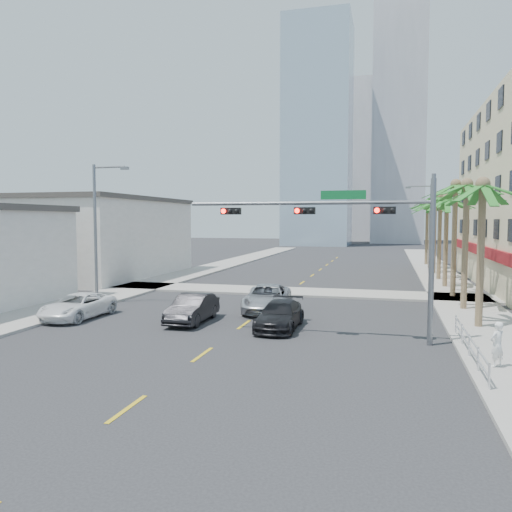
{
  "coord_description": "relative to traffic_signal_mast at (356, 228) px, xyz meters",
  "views": [
    {
      "loc": [
        7.19,
        -14.56,
        5.42
      ],
      "look_at": [
        0.3,
        11.31,
        3.5
      ],
      "focal_mm": 35.0,
      "sensor_mm": 36.0,
      "label": 1
    }
  ],
  "objects": [
    {
      "name": "ground",
      "position": [
        -5.78,
        -7.95,
        -5.06
      ],
      "size": [
        260.0,
        260.0,
        0.0
      ],
      "primitive_type": "plane",
      "color": "#262628",
      "rests_on": "ground"
    },
    {
      "name": "car_lane_left",
      "position": [
        -8.62,
        1.97,
        -4.32
      ],
      "size": [
        1.65,
        4.55,
        1.49
      ],
      "primitive_type": "imported",
      "rotation": [
        0.0,
        0.0,
        0.02
      ],
      "color": "black",
      "rests_on": "ground"
    },
    {
      "name": "sidewalk_cross",
      "position": [
        -5.78,
        14.05,
        -4.99
      ],
      "size": [
        80.0,
        4.0,
        0.15
      ],
      "primitive_type": "cube",
      "color": "gray",
      "rests_on": "ground"
    },
    {
      "name": "car_parked_far",
      "position": [
        -15.16,
        1.33,
        -4.38
      ],
      "size": [
        2.43,
        4.98,
        1.36
      ],
      "primitive_type": "imported",
      "rotation": [
        0.0,
        0.0,
        -0.03
      ],
      "color": "white",
      "rests_on": "ground"
    },
    {
      "name": "palm_tree_5",
      "position": [
        5.82,
        30.05,
        2.72
      ],
      "size": [
        4.8,
        4.8,
        8.52
      ],
      "color": "brown",
      "rests_on": "ground"
    },
    {
      "name": "tower_far_center",
      "position": [
        -8.78,
        117.05,
        15.94
      ],
      "size": [
        16.0,
        16.0,
        42.0
      ],
      "primitive_type": "cube",
      "color": "#ADADB2",
      "rests_on": "ground"
    },
    {
      "name": "palm_tree_0",
      "position": [
        5.82,
        4.05,
        2.02
      ],
      "size": [
        4.8,
        4.8,
        7.8
      ],
      "color": "brown",
      "rests_on": "ground"
    },
    {
      "name": "streetlight_right",
      "position": [
        5.21,
        30.05,
        -0.0
      ],
      "size": [
        2.55,
        0.25,
        9.0
      ],
      "color": "slate",
      "rests_on": "ground"
    },
    {
      "name": "palm_tree_4",
      "position": [
        5.82,
        24.85,
        2.37
      ],
      "size": [
        4.8,
        4.8,
        8.16
      ],
      "color": "brown",
      "rests_on": "ground"
    },
    {
      "name": "tower_far_right",
      "position": [
        3.22,
        102.05,
        24.94
      ],
      "size": [
        12.0,
        12.0,
        60.0
      ],
      "primitive_type": "cube",
      "color": "#ADADB2",
      "rests_on": "ground"
    },
    {
      "name": "palm_tree_7",
      "position": [
        5.82,
        40.45,
        2.37
      ],
      "size": [
        4.8,
        4.8,
        8.16
      ],
      "color": "brown",
      "rests_on": "ground"
    },
    {
      "name": "car_lane_center",
      "position": [
        -5.52,
        6.12,
        -4.28
      ],
      "size": [
        3.34,
        5.95,
        1.57
      ],
      "primitive_type": "imported",
      "rotation": [
        0.0,
        0.0,
        0.13
      ],
      "color": "#BBBCC1",
      "rests_on": "ground"
    },
    {
      "name": "palm_tree_3",
      "position": [
        5.82,
        19.65,
        2.02
      ],
      "size": [
        4.8,
        4.8,
        7.8
      ],
      "color": "brown",
      "rests_on": "ground"
    },
    {
      "name": "palm_tree_6",
      "position": [
        5.82,
        35.25,
        2.02
      ],
      "size": [
        4.8,
        4.8,
        7.8
      ],
      "color": "brown",
      "rests_on": "ground"
    },
    {
      "name": "palm_tree_2",
      "position": [
        5.82,
        14.45,
        2.72
      ],
      "size": [
        4.8,
        4.8,
        8.52
      ],
      "color": "brown",
      "rests_on": "ground"
    },
    {
      "name": "guardrail",
      "position": [
        4.52,
        -1.95,
        -4.39
      ],
      "size": [
        0.08,
        8.08,
        1.0
      ],
      "color": "silver",
      "rests_on": "ground"
    },
    {
      "name": "pedestrian",
      "position": [
        5.24,
        -3.25,
        -4.09
      ],
      "size": [
        0.71,
        0.69,
        1.65
      ],
      "primitive_type": "imported",
      "rotation": [
        0.0,
        0.0,
        3.86
      ],
      "color": "white",
      "rests_on": "sidewalk_right"
    },
    {
      "name": "car_lane_right",
      "position": [
        -3.78,
        1.62,
        -4.37
      ],
      "size": [
        1.96,
        4.75,
        1.37
      ],
      "primitive_type": "imported",
      "rotation": [
        0.0,
        0.0,
        0.01
      ],
      "color": "black",
      "rests_on": "ground"
    },
    {
      "name": "traffic_signal_mast",
      "position": [
        0.0,
        0.0,
        0.0
      ],
      "size": [
        11.12,
        0.54,
        7.2
      ],
      "color": "slate",
      "rests_on": "ground"
    },
    {
      "name": "sidewalk_right",
      "position": [
        6.22,
        12.05,
        -4.99
      ],
      "size": [
        4.0,
        120.0,
        0.15
      ],
      "primitive_type": "cube",
      "color": "gray",
      "rests_on": "ground"
    },
    {
      "name": "tower_far_left",
      "position": [
        -13.78,
        87.05,
        18.94
      ],
      "size": [
        14.0,
        14.0,
        48.0
      ],
      "primitive_type": "cube",
      "color": "#99B2C6",
      "rests_on": "ground"
    },
    {
      "name": "building_left_far",
      "position": [
        -25.28,
        20.05,
        -1.46
      ],
      "size": [
        11.0,
        18.0,
        7.2
      ],
      "primitive_type": "cube",
      "color": "beige",
      "rests_on": "ground"
    },
    {
      "name": "sidewalk_left",
      "position": [
        -17.78,
        12.05,
        -4.99
      ],
      "size": [
        4.0,
        120.0,
        0.15
      ],
      "primitive_type": "cube",
      "color": "gray",
      "rests_on": "ground"
    },
    {
      "name": "palm_tree_1",
      "position": [
        5.82,
        9.25,
        2.37
      ],
      "size": [
        4.8,
        4.8,
        8.16
      ],
      "color": "brown",
      "rests_on": "ground"
    },
    {
      "name": "streetlight_left",
      "position": [
        -16.78,
        6.05,
        -0.0
      ],
      "size": [
        2.55,
        0.25,
        9.0
      ],
      "color": "slate",
      "rests_on": "ground"
    }
  ]
}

